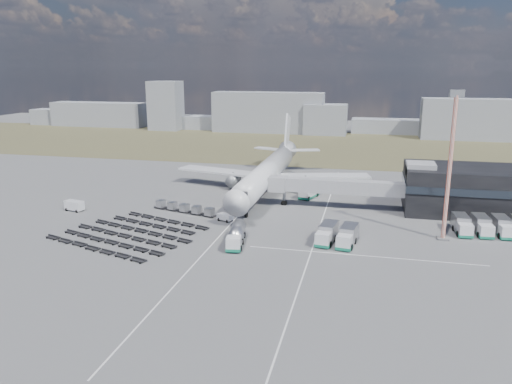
# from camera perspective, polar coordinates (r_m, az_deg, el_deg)

# --- Properties ---
(ground) EXTENTS (420.00, 420.00, 0.00)m
(ground) POSITION_cam_1_polar(r_m,az_deg,el_deg) (98.43, -2.41, -4.42)
(ground) COLOR #565659
(ground) RESTS_ON ground
(grass_strip) EXTENTS (420.00, 90.00, 0.01)m
(grass_strip) POSITION_cam_1_polar(r_m,az_deg,el_deg) (203.85, 5.84, 5.30)
(grass_strip) COLOR #463D2A
(grass_strip) RESTS_ON ground
(lane_markings) EXTENTS (47.12, 110.00, 0.01)m
(lane_markings) POSITION_cam_1_polar(r_m,az_deg,el_deg) (99.22, 3.52, -4.28)
(lane_markings) COLOR silver
(lane_markings) RESTS_ON ground
(terminal) EXTENTS (30.40, 16.40, 11.00)m
(terminal) POSITION_cam_1_polar(r_m,az_deg,el_deg) (118.99, 23.70, 0.29)
(terminal) COLOR black
(terminal) RESTS_ON ground
(jet_bridge) EXTENTS (30.30, 3.80, 7.05)m
(jet_bridge) POSITION_cam_1_polar(r_m,az_deg,el_deg) (113.76, 8.07, 0.67)
(jet_bridge) COLOR #939399
(jet_bridge) RESTS_ON ground
(airliner) EXTENTS (51.59, 64.53, 17.62)m
(airliner) POSITION_cam_1_polar(r_m,az_deg,el_deg) (127.47, 1.43, 2.39)
(airliner) COLOR silver
(airliner) RESTS_ON ground
(skyline) EXTENTS (306.65, 26.27, 24.03)m
(skyline) POSITION_cam_1_polar(r_m,az_deg,el_deg) (240.85, 7.21, 8.51)
(skyline) COLOR gray
(skyline) RESTS_ON ground
(fuel_tanker) EXTENTS (4.06, 10.47, 3.30)m
(fuel_tanker) POSITION_cam_1_polar(r_m,az_deg,el_deg) (90.74, -2.28, -4.96)
(fuel_tanker) COLOR silver
(fuel_tanker) RESTS_ON ground
(pushback_tug) EXTENTS (3.72, 2.96, 1.47)m
(pushback_tug) POSITION_cam_1_polar(r_m,az_deg,el_deg) (104.28, -3.52, -2.93)
(pushback_tug) COLOR silver
(pushback_tug) RESTS_ON ground
(utility_van) EXTENTS (4.68, 2.93, 2.31)m
(utility_van) POSITION_cam_1_polar(r_m,az_deg,el_deg) (118.22, -20.05, -1.50)
(utility_van) COLOR silver
(utility_van) RESTS_ON ground
(catering_truck) EXTENTS (4.69, 7.13, 3.03)m
(catering_truck) POSITION_cam_1_polar(r_m,az_deg,el_deg) (122.60, 6.08, 0.04)
(catering_truck) COLOR silver
(catering_truck) RESTS_ON ground
(service_trucks_near) EXTENTS (7.56, 8.63, 3.11)m
(service_trucks_near) POSITION_cam_1_polar(r_m,az_deg,el_deg) (91.93, 9.25, -4.86)
(service_trucks_near) COLOR silver
(service_trucks_near) RESTS_ON ground
(service_trucks_far) EXTENTS (14.29, 8.64, 3.05)m
(service_trucks_far) POSITION_cam_1_polar(r_m,az_deg,el_deg) (105.82, 25.40, -3.55)
(service_trucks_far) COLOR silver
(service_trucks_far) RESTS_ON ground
(uld_row) EXTENTS (15.83, 5.98, 1.75)m
(uld_row) POSITION_cam_1_polar(r_m,az_deg,el_deg) (110.95, -8.18, -1.82)
(uld_row) COLOR black
(uld_row) RESTS_ON ground
(baggage_dollies) EXTENTS (28.75, 26.73, 0.65)m
(baggage_dollies) POSITION_cam_1_polar(r_m,az_deg,el_deg) (98.87, -14.13, -4.57)
(baggage_dollies) COLOR black
(baggage_dollies) RESTS_ON ground
(floodlight_mast) EXTENTS (2.62, 2.12, 27.44)m
(floodlight_mast) POSITION_cam_1_polar(r_m,az_deg,el_deg) (96.44, 21.26, 2.68)
(floodlight_mast) COLOR red
(floodlight_mast) RESTS_ON ground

